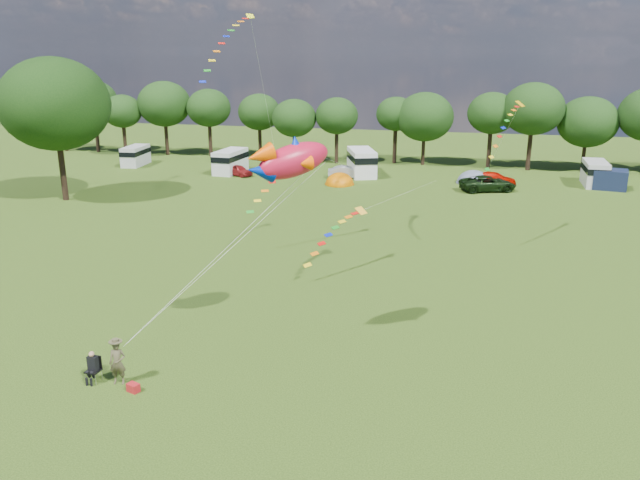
% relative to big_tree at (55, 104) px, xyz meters
% --- Properties ---
extents(ground_plane, '(180.00, 180.00, 0.00)m').
position_rel_big_tree_xyz_m(ground_plane, '(30.00, -28.00, -9.02)').
color(ground_plane, black).
rests_on(ground_plane, ground).
extents(tree_line, '(102.98, 10.98, 10.27)m').
position_rel_big_tree_xyz_m(tree_line, '(35.30, 26.99, -2.67)').
color(tree_line, black).
rests_on(tree_line, ground).
extents(big_tree, '(10.00, 10.00, 13.28)m').
position_rel_big_tree_xyz_m(big_tree, '(0.00, 0.00, 0.00)').
color(big_tree, black).
rests_on(big_tree, ground).
extents(car_a, '(4.05, 2.92, 1.26)m').
position_rel_big_tree_xyz_m(car_a, '(11.75, 15.32, -8.39)').
color(car_a, maroon).
rests_on(car_a, ground).
extents(car_b, '(4.09, 2.33, 1.36)m').
position_rel_big_tree_xyz_m(car_b, '(24.09, 16.85, -8.34)').
color(car_b, '#9CA0A5').
rests_on(car_b, ground).
extents(car_c, '(4.59, 2.49, 1.31)m').
position_rel_big_tree_xyz_m(car_c, '(40.17, 17.13, -8.36)').
color(car_c, '#B70E00').
rests_on(car_c, ground).
extents(car_d, '(6.29, 4.49, 1.57)m').
position_rel_big_tree_xyz_m(car_d, '(39.41, 13.65, -8.23)').
color(car_d, black).
rests_on(car_d, ground).
extents(campervan_a, '(2.58, 5.05, 2.38)m').
position_rel_big_tree_xyz_m(campervan_a, '(-3.14, 18.78, -7.74)').
color(campervan_a, '#B4B4B6').
rests_on(campervan_a, ground).
extents(campervan_b, '(2.67, 5.59, 2.67)m').
position_rel_big_tree_xyz_m(campervan_b, '(10.22, 16.89, -7.58)').
color(campervan_b, silver).
rests_on(campervan_b, ground).
extents(campervan_c, '(4.48, 6.56, 2.96)m').
position_rel_big_tree_xyz_m(campervan_c, '(25.41, 19.02, -7.42)').
color(campervan_c, silver).
rests_on(campervan_c, ground).
extents(campervan_d, '(2.33, 5.29, 2.57)m').
position_rel_big_tree_xyz_m(campervan_d, '(50.44, 19.25, -7.63)').
color(campervan_d, '#B5B5B6').
rests_on(campervan_d, ground).
extents(tent_orange, '(3.16, 3.47, 2.48)m').
position_rel_big_tree_xyz_m(tent_orange, '(24.05, 13.34, -9.00)').
color(tent_orange, '#CE6300').
rests_on(tent_orange, ground).
extents(tent_greyblue, '(3.74, 4.10, 2.79)m').
position_rel_big_tree_xyz_m(tent_greyblue, '(38.00, 17.30, -9.00)').
color(tent_greyblue, slate).
rests_on(tent_greyblue, ground).
extents(awning_navy, '(3.63, 3.13, 2.02)m').
position_rel_big_tree_xyz_m(awning_navy, '(51.67, 17.65, -8.01)').
color(awning_navy, '#141C36').
rests_on(awning_navy, ground).
extents(kite_flyer, '(0.80, 0.62, 1.95)m').
position_rel_big_tree_xyz_m(kite_flyer, '(23.53, -29.86, -8.04)').
color(kite_flyer, '#4D482E').
rests_on(kite_flyer, ground).
extents(camp_chair, '(0.61, 0.60, 1.42)m').
position_rel_big_tree_xyz_m(camp_chair, '(22.38, -29.91, -8.17)').
color(camp_chair, '#99999E').
rests_on(camp_chair, ground).
extents(kite_bag, '(0.60, 0.49, 0.36)m').
position_rel_big_tree_xyz_m(kite_bag, '(24.46, -30.33, -8.84)').
color(kite_bag, '#AB181C').
rests_on(kite_bag, ground).
extents(fish_kite, '(3.78, 3.52, 2.19)m').
position_rel_big_tree_xyz_m(fish_kite, '(29.79, -25.11, 0.08)').
color(fish_kite, '#B9122F').
rests_on(fish_kite, ground).
extents(streamer_kite_a, '(3.43, 5.63, 5.79)m').
position_rel_big_tree_xyz_m(streamer_kite_a, '(16.39, 2.71, 5.83)').
color(streamer_kite_a, '#FCFF15').
rests_on(streamer_kite_a, ground).
extents(streamer_kite_b, '(4.27, 4.61, 3.79)m').
position_rel_big_tree_xyz_m(streamer_kite_b, '(25.04, -9.05, -3.56)').
color(streamer_kite_b, '#EEE703').
rests_on(streamer_kite_b, ground).
extents(streamer_kite_c, '(3.18, 5.08, 2.84)m').
position_rel_big_tree_xyz_m(streamer_kite_c, '(29.74, -13.50, -6.13)').
color(streamer_kite_c, yellow).
rests_on(streamer_kite_c, ground).
extents(streamer_kite_d, '(2.61, 5.17, 4.31)m').
position_rel_big_tree_xyz_m(streamer_kite_d, '(39.85, -5.47, -0.22)').
color(streamer_kite_d, '#E6A807').
rests_on(streamer_kite_d, ground).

